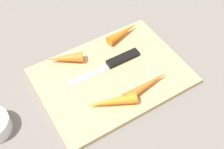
{
  "coord_description": "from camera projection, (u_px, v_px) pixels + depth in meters",
  "views": [
    {
      "loc": [
        -0.24,
        -0.39,
        0.58
      ],
      "look_at": [
        0.0,
        0.0,
        0.01
      ],
      "focal_mm": 46.81,
      "sensor_mm": 36.0,
      "label": 1
    }
  ],
  "objects": [
    {
      "name": "carrot_short",
      "position": [
        123.0,
        32.0,
        0.8
      ],
      "size": [
        0.11,
        0.05,
        0.03
      ],
      "primitive_type": "cone",
      "rotation": [
        0.0,
        1.57,
        0.19
      ],
      "color": "orange",
      "rests_on": "cutting_board"
    },
    {
      "name": "carrot_longest",
      "position": [
        147.0,
        85.0,
        0.69
      ],
      "size": [
        0.13,
        0.03,
        0.02
      ],
      "primitive_type": "cone",
      "rotation": [
        0.0,
        1.57,
        0.08
      ],
      "color": "orange",
      "rests_on": "cutting_board"
    },
    {
      "name": "ground_plane",
      "position": [
        112.0,
        77.0,
        0.73
      ],
      "size": [
        1.4,
        1.4,
        0.0
      ],
      "primitive_type": "plane",
      "color": "slate"
    },
    {
      "name": "carrot_long",
      "position": [
        111.0,
        102.0,
        0.66
      ],
      "size": [
        0.12,
        0.07,
        0.03
      ],
      "primitive_type": "cone",
      "rotation": [
        0.0,
        1.57,
        2.78
      ],
      "color": "orange",
      "rests_on": "cutting_board"
    },
    {
      "name": "cutting_board",
      "position": [
        112.0,
        76.0,
        0.73
      ],
      "size": [
        0.36,
        0.26,
        0.01
      ],
      "primitive_type": "cube",
      "color": "tan",
      "rests_on": "ground_plane"
    },
    {
      "name": "carrot_shortest",
      "position": [
        65.0,
        58.0,
        0.74
      ],
      "size": [
        0.09,
        0.07,
        0.03
      ],
      "primitive_type": "cone",
      "rotation": [
        0.0,
        1.57,
        2.69
      ],
      "color": "orange",
      "rests_on": "cutting_board"
    },
    {
      "name": "knife",
      "position": [
        118.0,
        60.0,
        0.74
      ],
      "size": [
        0.2,
        0.02,
        0.01
      ],
      "rotation": [
        0.0,
        0.0,
        3.13
      ],
      "color": "#B7B7BC",
      "rests_on": "cutting_board"
    }
  ]
}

